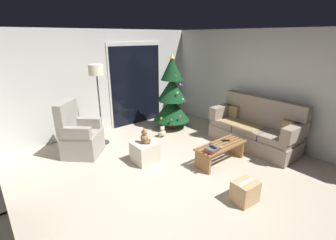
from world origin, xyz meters
name	(u,v)px	position (x,y,z in m)	size (l,w,h in m)	color
ground_plane	(176,183)	(0.00, 0.00, 0.00)	(7.00, 7.00, 0.00)	#B2A38E
wall_back	(94,83)	(0.00, 3.06, 1.25)	(5.72, 0.12, 2.50)	beige
wall_right	(274,88)	(2.86, 0.00, 1.25)	(0.12, 6.00, 2.50)	beige
patio_door_frame	(136,84)	(1.14, 2.99, 1.10)	(1.60, 0.02, 2.20)	silver
patio_door_glass	(137,86)	(1.14, 2.97, 1.05)	(1.50, 0.02, 2.10)	black
couch	(255,129)	(2.32, 0.02, 0.40)	(0.81, 1.95, 1.08)	gray
coffee_table	(221,150)	(1.13, 0.00, 0.26)	(1.10, 0.40, 0.39)	olive
remote_graphite	(213,145)	(0.97, 0.07, 0.40)	(0.04, 0.16, 0.02)	#333338
remote_black	(226,140)	(1.33, 0.04, 0.40)	(0.04, 0.16, 0.02)	black
remote_silver	(218,147)	(0.98, -0.05, 0.40)	(0.04, 0.16, 0.02)	#ADADB2
book_stack	(212,149)	(0.77, -0.09, 0.43)	(0.28, 0.22, 0.08)	#A32D28
cell_phone	(213,147)	(0.78, -0.10, 0.47)	(0.07, 0.14, 0.01)	black
christmas_tree	(172,96)	(1.64, 2.07, 0.86)	(0.95, 0.95, 1.94)	#4C1E19
armchair	(80,136)	(-0.84, 2.04, 0.40)	(0.97, 0.97, 1.13)	gray
floor_lamp	(97,78)	(-0.25, 2.29, 1.51)	(0.32, 0.32, 1.78)	#2D2D30
ottoman	(145,152)	(0.02, 0.95, 0.20)	(0.44, 0.44, 0.40)	beige
teddy_bear_chestnut	(145,137)	(0.03, 0.94, 0.52)	(0.22, 0.21, 0.29)	brown
teddy_bear_cream_by_tree	(162,132)	(1.03, 1.70, 0.12)	(0.20, 0.21, 0.29)	beige
cardboard_box_taped_mid_floor	(245,192)	(0.49, -0.99, 0.17)	(0.38, 0.32, 0.33)	tan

